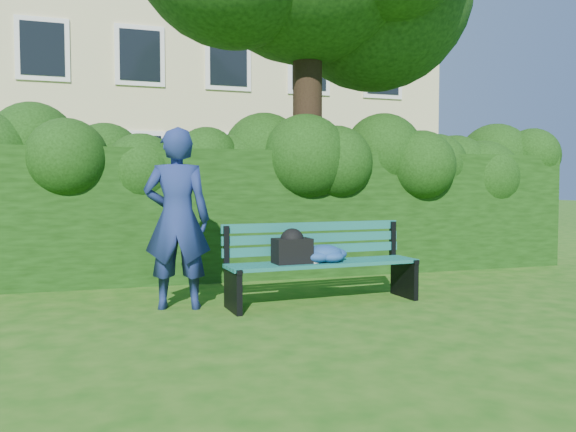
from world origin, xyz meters
name	(u,v)px	position (x,y,z in m)	size (l,w,h in m)	color
ground	(305,306)	(0.00, 0.00, 0.00)	(80.00, 80.00, 0.00)	#1D5711
apartment_building	(170,49)	(0.00, 13.99, 6.00)	(16.00, 8.08, 12.00)	beige
hedge	(255,214)	(0.00, 2.20, 0.90)	(10.00, 1.00, 1.80)	black
park_bench	(316,258)	(0.17, 0.08, 0.51)	(2.21, 0.70, 0.89)	#105348
man_reading	(177,219)	(-1.33, 0.29, 0.96)	(0.70, 0.46, 1.91)	navy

